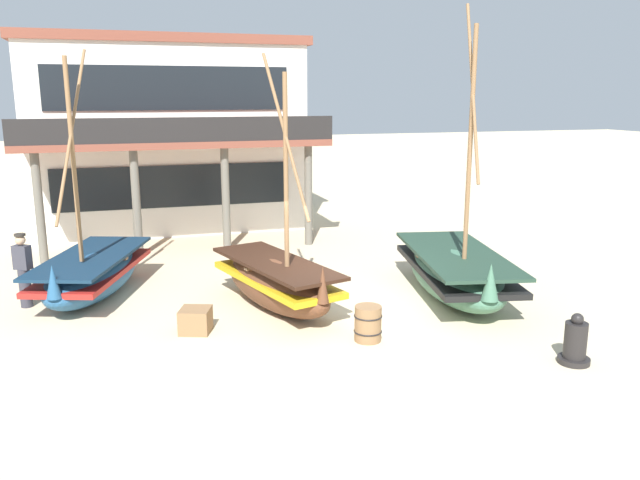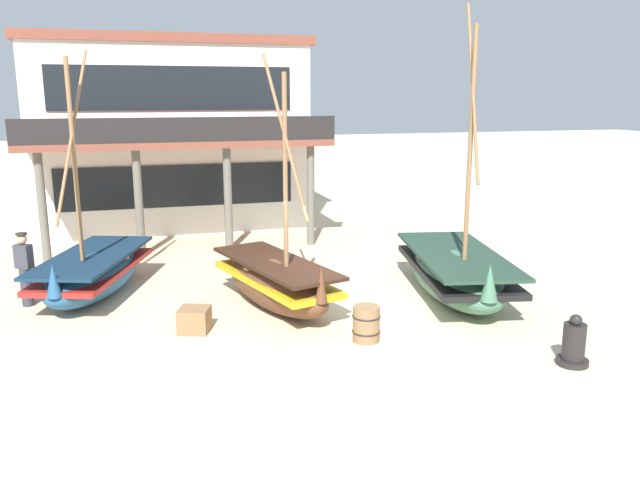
% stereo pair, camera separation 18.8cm
% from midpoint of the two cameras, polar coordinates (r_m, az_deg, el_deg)
% --- Properties ---
extents(ground_plane, '(120.00, 120.00, 0.00)m').
position_cam_midpoint_polar(ground_plane, '(14.13, 0.84, -6.41)').
color(ground_plane, beige).
extents(fishing_boat_near_left, '(2.29, 4.12, 5.52)m').
position_cam_midpoint_polar(fishing_boat_near_left, '(14.20, -4.28, -3.74)').
color(fishing_boat_near_left, brown).
rests_on(fishing_boat_near_left, ground).
extents(fishing_boat_centre_large, '(2.78, 4.96, 6.58)m').
position_cam_midpoint_polar(fishing_boat_centre_large, '(15.27, 11.70, -2.81)').
color(fishing_boat_centre_large, '#427056').
rests_on(fishing_boat_centre_large, ground).
extents(fishing_boat_far_right, '(2.89, 4.44, 5.67)m').
position_cam_midpoint_polar(fishing_boat_far_right, '(15.95, -20.04, -2.81)').
color(fishing_boat_far_right, '#23517A').
rests_on(fishing_boat_far_right, ground).
extents(fisherman_by_hull, '(0.42, 0.38, 1.68)m').
position_cam_midpoint_polar(fisherman_by_hull, '(15.70, -25.29, -2.52)').
color(fisherman_by_hull, '#33333D').
rests_on(fisherman_by_hull, ground).
extents(capstan_winch, '(0.56, 0.56, 0.93)m').
position_cam_midpoint_polar(capstan_winch, '(12.25, 21.44, -8.60)').
color(capstan_winch, black).
rests_on(capstan_winch, ground).
extents(wooden_barrel, '(0.56, 0.56, 0.70)m').
position_cam_midpoint_polar(wooden_barrel, '(12.44, 3.87, -7.46)').
color(wooden_barrel, olive).
rests_on(wooden_barrel, ground).
extents(cargo_crate, '(0.76, 0.76, 0.49)m').
position_cam_midpoint_polar(cargo_crate, '(13.14, -11.47, -7.05)').
color(cargo_crate, olive).
rests_on(cargo_crate, ground).
extents(harbor_building_main, '(9.47, 8.13, 6.58)m').
position_cam_midpoint_polar(harbor_building_main, '(23.99, -13.79, 9.24)').
color(harbor_building_main, white).
rests_on(harbor_building_main, ground).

